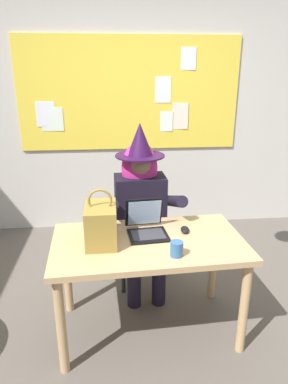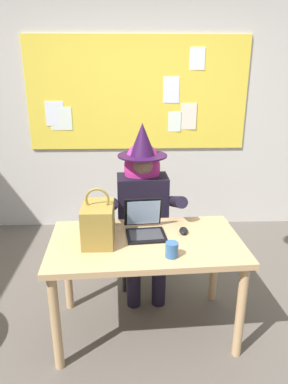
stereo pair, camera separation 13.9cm
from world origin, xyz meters
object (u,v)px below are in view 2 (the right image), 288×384
(laptop, at_px, (145,226))
(handbag, at_px, (98,223))
(person_costumed, at_px, (143,200))
(chair_at_desk, at_px, (142,224))
(coffee_mug, at_px, (172,250))
(desk_main, at_px, (146,253))
(computer_mouse, at_px, (184,231))

(laptop, bearing_deg, handbag, -165.27)
(person_costumed, height_order, handbag, person_costumed)
(chair_at_desk, relative_size, laptop, 2.92)
(chair_at_desk, bearing_deg, person_costumed, 0.40)
(coffee_mug, bearing_deg, chair_at_desk, 99.36)
(desk_main, height_order, laptop, laptop)
(desk_main, bearing_deg, handbag, -179.99)
(computer_mouse, distance_m, coffee_mug, 0.34)
(computer_mouse, xyz_separation_m, coffee_mug, (-0.12, -0.32, 0.03))
(handbag, distance_m, coffee_mug, 0.52)
(person_costumed, bearing_deg, computer_mouse, 25.98)
(desk_main, bearing_deg, chair_at_desk, 90.37)
(desk_main, relative_size, person_costumed, 0.94)
(person_costumed, relative_size, computer_mouse, 13.59)
(desk_main, height_order, handbag, handbag)
(person_costumed, xyz_separation_m, handbag, (-0.31, -0.60, 0.07))
(person_costumed, relative_size, laptop, 4.57)
(chair_at_desk, xyz_separation_m, person_costumed, (0.01, -0.12, 0.28))
(desk_main, distance_m, chair_at_desk, 0.73)
(laptop, xyz_separation_m, handbag, (-0.31, -0.11, 0.08))
(desk_main, distance_m, computer_mouse, 0.31)
(desk_main, bearing_deg, coffee_mug, -55.28)
(laptop, xyz_separation_m, coffee_mug, (0.15, -0.33, -0.00))
(laptop, distance_m, coffee_mug, 0.36)
(desk_main, xyz_separation_m, handbag, (-0.31, -0.00, 0.23))
(laptop, height_order, handbag, handbag)
(chair_at_desk, bearing_deg, laptop, -2.26)
(desk_main, height_order, computer_mouse, computer_mouse)
(chair_at_desk, bearing_deg, desk_main, -2.19)
(person_costumed, distance_m, computer_mouse, 0.56)
(chair_at_desk, relative_size, computer_mouse, 8.70)
(person_costumed, relative_size, coffee_mug, 14.87)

